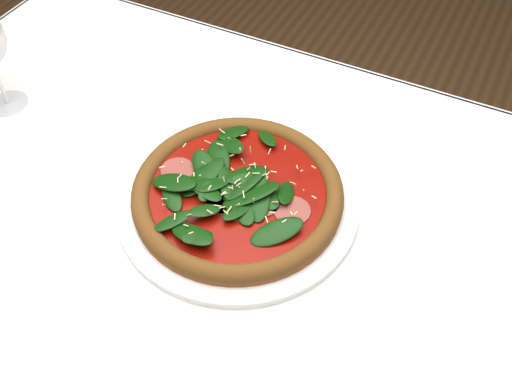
% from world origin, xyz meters
% --- Properties ---
extents(dining_table, '(1.21, 0.81, 0.75)m').
position_xyz_m(dining_table, '(0.00, 0.00, 0.65)').
color(dining_table, white).
rests_on(dining_table, ground).
extents(plate, '(0.36, 0.36, 0.02)m').
position_xyz_m(plate, '(0.06, 0.02, 0.76)').
color(plate, white).
rests_on(plate, dining_table).
extents(pizza, '(0.40, 0.40, 0.04)m').
position_xyz_m(pizza, '(0.06, 0.02, 0.78)').
color(pizza, '#9C5325').
rests_on(pizza, plate).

